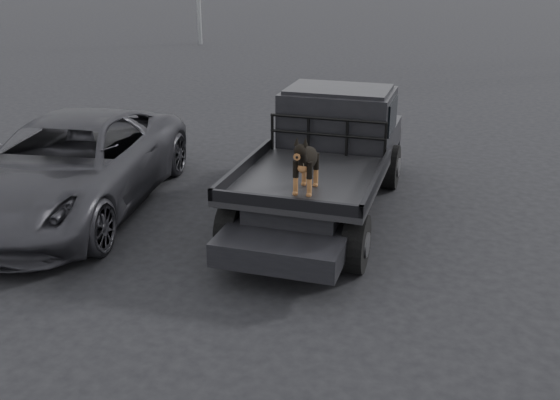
% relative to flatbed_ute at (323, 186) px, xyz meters
% --- Properties ---
extents(ground, '(120.00, 120.00, 0.00)m').
position_rel_flatbed_ute_xyz_m(ground, '(0.26, -2.23, -0.46)').
color(ground, black).
rests_on(ground, ground).
extents(flatbed_ute, '(2.00, 5.40, 0.92)m').
position_rel_flatbed_ute_xyz_m(flatbed_ute, '(0.00, 0.00, 0.00)').
color(flatbed_ute, black).
rests_on(flatbed_ute, ground).
extents(ute_cab, '(1.72, 1.30, 0.88)m').
position_rel_flatbed_ute_xyz_m(ute_cab, '(-0.00, 0.95, 0.90)').
color(ute_cab, black).
rests_on(ute_cab, flatbed_ute).
extents(headache_rack, '(1.80, 0.08, 0.55)m').
position_rel_flatbed_ute_xyz_m(headache_rack, '(-0.00, 0.20, 0.74)').
color(headache_rack, black).
rests_on(headache_rack, flatbed_ute).
extents(dog, '(0.32, 0.60, 0.74)m').
position_rel_flatbed_ute_xyz_m(dog, '(0.10, -1.43, 0.83)').
color(dog, black).
rests_on(dog, flatbed_ute).
extents(parked_suv, '(3.11, 5.47, 1.44)m').
position_rel_flatbed_ute_xyz_m(parked_suv, '(-3.80, -0.95, 0.26)').
color(parked_suv, '#2D2D32').
rests_on(parked_suv, ground).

